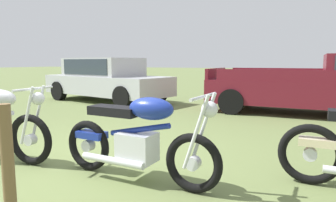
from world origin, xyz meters
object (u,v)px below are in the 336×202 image
Objects in this scene: car_silver at (105,77)px; pickup_truck_burgundy at (332,85)px; motorcycle_blue at (137,138)px; fence_post_wooden at (8,163)px.

pickup_truck_burgundy reaches higher than car_silver.
motorcycle_blue reaches higher than fence_post_wooden.
fence_post_wooden is at bearing -112.12° from pickup_truck_burgundy.
motorcycle_blue is at bearing -38.50° from car_silver.
motorcycle_blue is 2.04× the size of fence_post_wooden.
pickup_truck_burgundy is 5.53× the size of fence_post_wooden.
motorcycle_blue is 0.42× the size of car_silver.
pickup_truck_burgundy is at bearing 66.31° from fence_post_wooden.
car_silver reaches higher than fence_post_wooden.
car_silver is at bearing 132.16° from motorcycle_blue.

